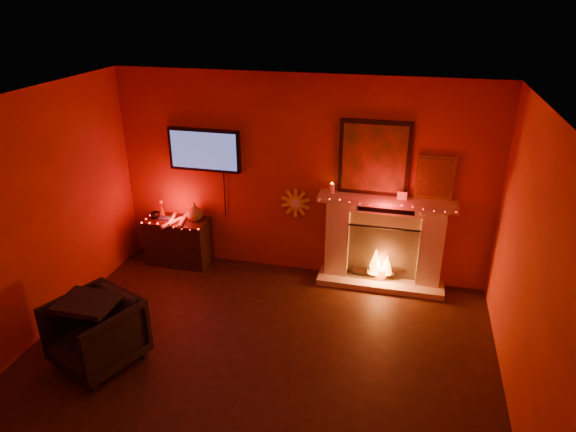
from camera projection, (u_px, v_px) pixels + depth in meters
The scene contains 6 objects.
room at pixel (238, 271), 4.50m from camera, with size 5.00×5.00×5.00m.
fireplace at pixel (383, 233), 6.63m from camera, with size 1.72×0.40×2.18m.
tv at pixel (204, 150), 6.84m from camera, with size 1.00×0.07×1.24m.
sunburst_clock at pixel (296, 203), 6.86m from camera, with size 0.40×0.03×0.40m.
console_table at pixel (179, 239), 7.28m from camera, with size 0.87×0.55×0.92m.
armchair at pixel (96, 333), 5.30m from camera, with size 0.79×0.81×0.74m, color black.
Camera 1 is at (1.36, -3.70, 3.62)m, focal length 32.00 mm.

